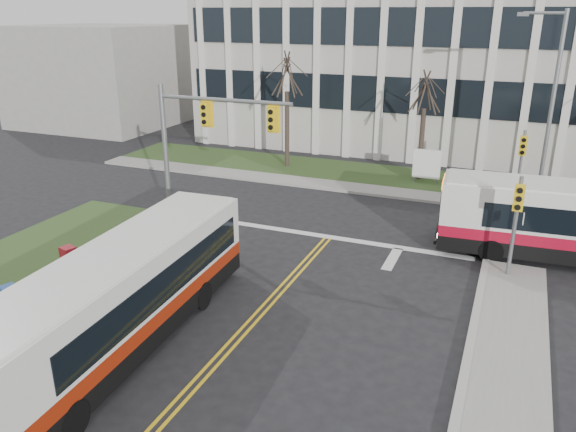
{
  "coord_description": "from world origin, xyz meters",
  "views": [
    {
      "loc": [
        6.84,
        -12.98,
        9.09
      ],
      "look_at": [
        -0.54,
        4.91,
        2.0
      ],
      "focal_mm": 35.0,
      "sensor_mm": 36.0,
      "label": 1
    }
  ],
  "objects_px": {
    "directory_sign": "(427,165)",
    "newspaper_box_blue": "(11,300)",
    "streetlight": "(549,99)",
    "bus_main": "(120,301)",
    "newspaper_box_red": "(69,259)"
  },
  "relations": [
    {
      "from": "directory_sign",
      "to": "newspaper_box_blue",
      "type": "distance_m",
      "value": 21.62
    },
    {
      "from": "streetlight",
      "to": "directory_sign",
      "type": "relative_size",
      "value": 4.6
    },
    {
      "from": "streetlight",
      "to": "bus_main",
      "type": "distance_m",
      "value": 21.46
    },
    {
      "from": "newspaper_box_blue",
      "to": "newspaper_box_red",
      "type": "relative_size",
      "value": 1.0
    },
    {
      "from": "bus_main",
      "to": "newspaper_box_red",
      "type": "distance_m",
      "value": 6.12
    },
    {
      "from": "bus_main",
      "to": "newspaper_box_blue",
      "type": "distance_m",
      "value": 4.62
    },
    {
      "from": "newspaper_box_red",
      "to": "directory_sign",
      "type": "bearing_deg",
      "value": 73.86
    },
    {
      "from": "streetlight",
      "to": "newspaper_box_red",
      "type": "distance_m",
      "value": 22.21
    },
    {
      "from": "bus_main",
      "to": "newspaper_box_red",
      "type": "height_order",
      "value": "bus_main"
    },
    {
      "from": "directory_sign",
      "to": "newspaper_box_red",
      "type": "distance_m",
      "value": 19.15
    },
    {
      "from": "streetlight",
      "to": "bus_main",
      "type": "relative_size",
      "value": 0.84
    },
    {
      "from": "newspaper_box_blue",
      "to": "newspaper_box_red",
      "type": "distance_m",
      "value": 3.2
    },
    {
      "from": "streetlight",
      "to": "directory_sign",
      "type": "xyz_separation_m",
      "value": [
        -5.53,
        1.3,
        -4.02
      ]
    },
    {
      "from": "streetlight",
      "to": "directory_sign",
      "type": "height_order",
      "value": "streetlight"
    },
    {
      "from": "streetlight",
      "to": "directory_sign",
      "type": "distance_m",
      "value": 6.96
    }
  ]
}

